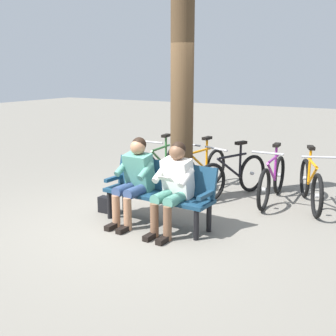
{
  "coord_description": "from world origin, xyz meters",
  "views": [
    {
      "loc": [
        -3.15,
        4.55,
        2.11
      ],
      "look_at": [
        -0.27,
        -0.41,
        0.75
      ],
      "focal_mm": 44.47,
      "sensor_mm": 36.0,
      "label": 1
    }
  ],
  "objects_px": {
    "bicycle_silver": "(311,184)",
    "bicycle_purple": "(161,166)",
    "bicycle_green": "(272,180)",
    "person_reading": "(173,183)",
    "person_companion": "(135,177)",
    "tree_trunk": "(182,77)",
    "bench": "(160,188)",
    "bicycle_blue": "(201,170)",
    "handbag": "(108,205)",
    "bicycle_orange": "(232,176)",
    "litter_bin": "(141,175)"
  },
  "relations": [
    {
      "from": "person_companion",
      "to": "tree_trunk",
      "type": "xyz_separation_m",
      "value": [
        -0.11,
        -1.18,
        1.34
      ]
    },
    {
      "from": "person_reading",
      "to": "handbag",
      "type": "distance_m",
      "value": 1.34
    },
    {
      "from": "tree_trunk",
      "to": "bicycle_green",
      "type": "relative_size",
      "value": 2.38
    },
    {
      "from": "tree_trunk",
      "to": "bench",
      "type": "bearing_deg",
      "value": 102.16
    },
    {
      "from": "person_reading",
      "to": "handbag",
      "type": "xyz_separation_m",
      "value": [
        1.21,
        -0.15,
        -0.54
      ]
    },
    {
      "from": "handbag",
      "to": "bicycle_silver",
      "type": "height_order",
      "value": "bicycle_silver"
    },
    {
      "from": "bicycle_orange",
      "to": "bicycle_silver",
      "type": "bearing_deg",
      "value": 117.19
    },
    {
      "from": "litter_bin",
      "to": "bicycle_orange",
      "type": "height_order",
      "value": "bicycle_orange"
    },
    {
      "from": "tree_trunk",
      "to": "bicycle_purple",
      "type": "relative_size",
      "value": 2.38
    },
    {
      "from": "bicycle_orange",
      "to": "bicycle_blue",
      "type": "bearing_deg",
      "value": -81.69
    },
    {
      "from": "bench",
      "to": "handbag",
      "type": "bearing_deg",
      "value": 5.14
    },
    {
      "from": "handbag",
      "to": "bicycle_blue",
      "type": "bearing_deg",
      "value": -109.49
    },
    {
      "from": "person_companion",
      "to": "person_reading",
      "type": "bearing_deg",
      "value": 179.95
    },
    {
      "from": "handbag",
      "to": "bicycle_orange",
      "type": "relative_size",
      "value": 0.19
    },
    {
      "from": "person_companion",
      "to": "bicycle_purple",
      "type": "bearing_deg",
      "value": -66.59
    },
    {
      "from": "bench",
      "to": "person_companion",
      "type": "bearing_deg",
      "value": 27.21
    },
    {
      "from": "bicycle_purple",
      "to": "bicycle_orange",
      "type": "bearing_deg",
      "value": 85.59
    },
    {
      "from": "bicycle_green",
      "to": "person_reading",
      "type": "bearing_deg",
      "value": -23.95
    },
    {
      "from": "handbag",
      "to": "tree_trunk",
      "type": "xyz_separation_m",
      "value": [
        -0.68,
        -1.06,
        1.88
      ]
    },
    {
      "from": "person_reading",
      "to": "bicycle_green",
      "type": "distance_m",
      "value": 2.1
    },
    {
      "from": "litter_bin",
      "to": "bicycle_purple",
      "type": "xyz_separation_m",
      "value": [
        0.07,
        -0.8,
        -0.01
      ]
    },
    {
      "from": "litter_bin",
      "to": "bicycle_green",
      "type": "relative_size",
      "value": 0.44
    },
    {
      "from": "person_reading",
      "to": "handbag",
      "type": "height_order",
      "value": "person_reading"
    },
    {
      "from": "handbag",
      "to": "tree_trunk",
      "type": "distance_m",
      "value": 2.26
    },
    {
      "from": "bicycle_silver",
      "to": "bicycle_green",
      "type": "relative_size",
      "value": 0.94
    },
    {
      "from": "handbag",
      "to": "litter_bin",
      "type": "xyz_separation_m",
      "value": [
        0.03,
        -0.93,
        0.25
      ]
    },
    {
      "from": "person_reading",
      "to": "bicycle_blue",
      "type": "relative_size",
      "value": 0.72
    },
    {
      "from": "bicycle_orange",
      "to": "bicycle_blue",
      "type": "relative_size",
      "value": 0.95
    },
    {
      "from": "person_reading",
      "to": "bicycle_blue",
      "type": "bearing_deg",
      "value": -71.13
    },
    {
      "from": "bicycle_silver",
      "to": "bicycle_purple",
      "type": "bearing_deg",
      "value": -109.69
    },
    {
      "from": "person_companion",
      "to": "bicycle_blue",
      "type": "distance_m",
      "value": 1.99
    },
    {
      "from": "tree_trunk",
      "to": "bicycle_blue",
      "type": "bearing_deg",
      "value": -88.19
    },
    {
      "from": "person_companion",
      "to": "handbag",
      "type": "xyz_separation_m",
      "value": [
        0.57,
        -0.12,
        -0.54
      ]
    },
    {
      "from": "bicycle_green",
      "to": "bicycle_blue",
      "type": "bearing_deg",
      "value": -95.47
    },
    {
      "from": "bicycle_green",
      "to": "bicycle_orange",
      "type": "xyz_separation_m",
      "value": [
        0.65,
        0.09,
        0.0
      ]
    },
    {
      "from": "bench",
      "to": "bicycle_purple",
      "type": "bearing_deg",
      "value": -56.16
    },
    {
      "from": "person_reading",
      "to": "bicycle_purple",
      "type": "height_order",
      "value": "person_reading"
    },
    {
      "from": "bench",
      "to": "tree_trunk",
      "type": "xyz_separation_m",
      "value": [
        0.22,
        -1.03,
        1.49
      ]
    },
    {
      "from": "bicycle_purple",
      "to": "handbag",
      "type": "bearing_deg",
      "value": 0.38
    },
    {
      "from": "bench",
      "to": "bicycle_green",
      "type": "distance_m",
      "value": 2.06
    },
    {
      "from": "litter_bin",
      "to": "bicycle_blue",
      "type": "relative_size",
      "value": 0.44
    },
    {
      "from": "bench",
      "to": "handbag",
      "type": "xyz_separation_m",
      "value": [
        0.9,
        0.03,
        -0.39
      ]
    },
    {
      "from": "tree_trunk",
      "to": "bicycle_blue",
      "type": "relative_size",
      "value": 2.39
    },
    {
      "from": "bench",
      "to": "person_reading",
      "type": "relative_size",
      "value": 1.35
    },
    {
      "from": "person_companion",
      "to": "tree_trunk",
      "type": "height_order",
      "value": "tree_trunk"
    },
    {
      "from": "bicycle_silver",
      "to": "person_reading",
      "type": "bearing_deg",
      "value": -56.01
    },
    {
      "from": "handbag",
      "to": "bicycle_green",
      "type": "distance_m",
      "value": 2.66
    },
    {
      "from": "bench",
      "to": "bicycle_purple",
      "type": "height_order",
      "value": "bicycle_purple"
    },
    {
      "from": "handbag",
      "to": "bicycle_blue",
      "type": "height_order",
      "value": "bicycle_blue"
    },
    {
      "from": "person_companion",
      "to": "bicycle_green",
      "type": "height_order",
      "value": "person_companion"
    }
  ]
}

